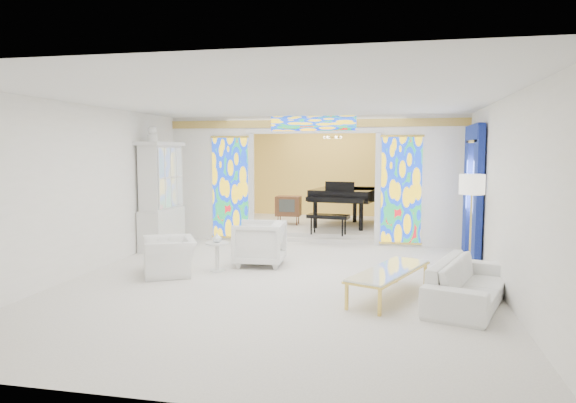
% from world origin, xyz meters
% --- Properties ---
extents(floor, '(12.00, 12.00, 0.00)m').
position_xyz_m(floor, '(0.00, 0.00, 0.00)').
color(floor, white).
rests_on(floor, ground).
extents(ceiling, '(7.00, 12.00, 0.02)m').
position_xyz_m(ceiling, '(0.00, 0.00, 3.00)').
color(ceiling, silver).
rests_on(ceiling, wall_back).
extents(wall_back, '(7.00, 0.02, 3.00)m').
position_xyz_m(wall_back, '(0.00, 6.00, 1.50)').
color(wall_back, white).
rests_on(wall_back, floor).
extents(wall_front, '(7.00, 0.02, 3.00)m').
position_xyz_m(wall_front, '(0.00, -6.00, 1.50)').
color(wall_front, white).
rests_on(wall_front, floor).
extents(wall_left, '(0.02, 12.00, 3.00)m').
position_xyz_m(wall_left, '(-3.50, 0.00, 1.50)').
color(wall_left, white).
rests_on(wall_left, floor).
extents(wall_right, '(0.02, 12.00, 3.00)m').
position_xyz_m(wall_right, '(3.50, 0.00, 1.50)').
color(wall_right, white).
rests_on(wall_right, floor).
extents(partition_wall, '(7.00, 0.22, 3.00)m').
position_xyz_m(partition_wall, '(0.00, 2.00, 1.65)').
color(partition_wall, white).
rests_on(partition_wall, floor).
extents(stained_glass_left, '(0.90, 0.04, 2.40)m').
position_xyz_m(stained_glass_left, '(-2.03, 1.89, 1.30)').
color(stained_glass_left, gold).
rests_on(stained_glass_left, partition_wall).
extents(stained_glass_right, '(0.90, 0.04, 2.40)m').
position_xyz_m(stained_glass_right, '(2.03, 1.89, 1.30)').
color(stained_glass_right, gold).
rests_on(stained_glass_right, partition_wall).
extents(stained_glass_transom, '(2.00, 0.04, 0.34)m').
position_xyz_m(stained_glass_transom, '(0.00, 1.89, 2.82)').
color(stained_glass_transom, gold).
rests_on(stained_glass_transom, partition_wall).
extents(alcove_platform, '(6.80, 3.80, 0.18)m').
position_xyz_m(alcove_platform, '(0.00, 4.10, 0.09)').
color(alcove_platform, white).
rests_on(alcove_platform, floor).
extents(gold_curtain_back, '(6.70, 0.10, 2.90)m').
position_xyz_m(gold_curtain_back, '(0.00, 5.88, 1.50)').
color(gold_curtain_back, gold).
rests_on(gold_curtain_back, wall_back).
extents(chandelier, '(0.48, 0.48, 0.30)m').
position_xyz_m(chandelier, '(0.20, 4.00, 2.55)').
color(chandelier, '#DEBA4D').
rests_on(chandelier, ceiling).
extents(blue_drapes, '(0.14, 1.85, 2.65)m').
position_xyz_m(blue_drapes, '(3.40, 0.70, 1.58)').
color(blue_drapes, navy).
rests_on(blue_drapes, wall_right).
extents(china_cabinet, '(0.56, 1.46, 2.72)m').
position_xyz_m(china_cabinet, '(-3.22, 0.60, 1.17)').
color(china_cabinet, silver).
rests_on(china_cabinet, floor).
extents(armchair_left, '(1.24, 1.29, 0.65)m').
position_xyz_m(armchair_left, '(-2.01, -1.65, 0.32)').
color(armchair_left, white).
rests_on(armchair_left, floor).
extents(armchair_right, '(0.99, 0.96, 0.85)m').
position_xyz_m(armchair_right, '(-0.64, -0.60, 0.42)').
color(armchair_right, silver).
rests_on(armchair_right, floor).
extents(sofa, '(1.48, 2.30, 0.63)m').
position_xyz_m(sofa, '(2.95, -2.43, 0.31)').
color(sofa, white).
rests_on(sofa, floor).
extents(side_table, '(0.51, 0.51, 0.53)m').
position_xyz_m(side_table, '(-1.26, -1.25, 0.35)').
color(side_table, silver).
rests_on(side_table, floor).
extents(vase, '(0.21, 0.21, 0.18)m').
position_xyz_m(vase, '(-1.26, -1.25, 0.62)').
color(vase, silver).
rests_on(vase, side_table).
extents(coffee_table, '(1.27, 2.01, 0.43)m').
position_xyz_m(coffee_table, '(1.83, -2.32, 0.39)').
color(coffee_table, white).
rests_on(coffee_table, floor).
extents(floor_lamp, '(0.55, 0.55, 1.78)m').
position_xyz_m(floor_lamp, '(3.20, -0.62, 1.52)').
color(floor_lamp, '#DEBA4D').
rests_on(floor_lamp, floor).
extents(grand_piano, '(2.21, 3.13, 1.22)m').
position_xyz_m(grand_piano, '(0.75, 3.85, 1.00)').
color(grand_piano, black).
rests_on(grand_piano, alcove_platform).
extents(tv_console, '(0.67, 0.47, 0.77)m').
position_xyz_m(tv_console, '(-0.95, 3.65, 0.68)').
color(tv_console, brown).
rests_on(tv_console, alcove_platform).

